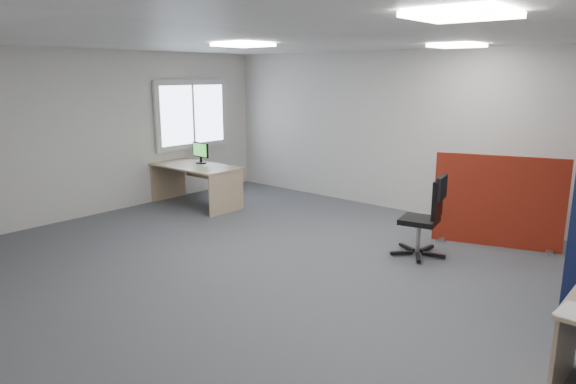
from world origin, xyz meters
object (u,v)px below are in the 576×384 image
Objects in this scene: monitor_second at (201,152)px; second_desk at (197,175)px; office_chair at (428,212)px; red_divider at (498,202)px.

second_desk is at bearing -61.89° from monitor_second.
office_chair is (4.34, 0.16, 0.04)m from second_desk.
red_divider is 3.85× the size of monitor_second.
second_desk is 4.34m from office_chair.
second_desk is (-4.86, -1.17, -0.06)m from red_divider.
second_desk is at bearing 176.22° from red_divider.
red_divider is 1.53× the size of office_chair.
second_desk is at bearing 170.72° from office_chair.
monitor_second is (-4.93, -1.02, 0.32)m from red_divider.
red_divider is at bearing 13.55° from second_desk.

